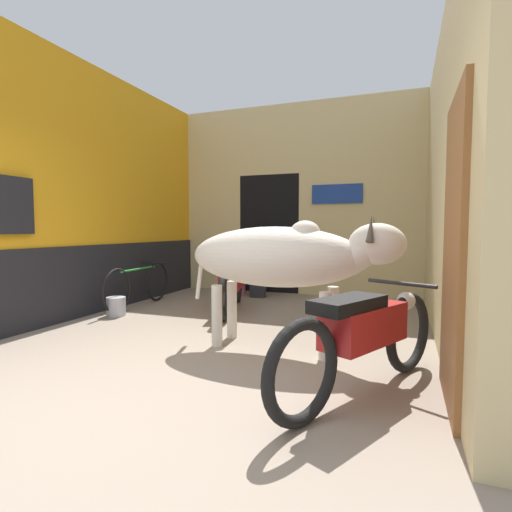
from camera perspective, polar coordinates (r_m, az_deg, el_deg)
The scene contains 11 objects.
ground_plane at distance 3.06m, azimuth -21.46°, elevation -19.64°, with size 30.00×30.00×0.00m, color gray.
wall_left_shopfront at distance 6.25m, azimuth -22.16°, elevation 8.04°, with size 0.25×5.09×3.49m.
wall_back_with_doorway at distance 7.73m, azimuth 4.66°, elevation 6.02°, with size 4.45×0.93×3.49m.
wall_right_with_door at distance 4.61m, azimuth 25.91°, elevation 9.95°, with size 0.22×5.09×3.49m.
cow at distance 3.96m, azimuth 4.05°, elevation -0.23°, with size 2.17×0.70×1.34m.
motorcycle_near at distance 3.04m, azimuth 15.15°, elevation -10.71°, with size 1.00×1.86×0.78m.
motorcycle_far at distance 5.86m, azimuth -3.51°, elevation -3.78°, with size 0.71×1.90×0.75m.
bicycle at distance 6.43m, azimuth -16.36°, elevation -4.02°, with size 0.44×1.74×0.67m.
shopkeeper_seated at distance 7.09m, azimuth 0.59°, elevation -0.41°, with size 0.37×0.34×1.25m.
plastic_stool at distance 7.30m, azimuth -2.46°, elevation -3.60°, with size 0.34×0.34×0.47m.
bucket at distance 5.91m, azimuth -19.37°, elevation -6.81°, with size 0.26×0.26×0.26m.
Camera 1 is at (1.89, -2.07, 1.21)m, focal length 28.00 mm.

